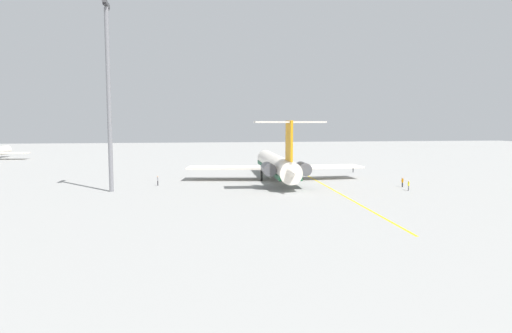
# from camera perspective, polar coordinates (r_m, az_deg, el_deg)

# --- Properties ---
(ground) EXTENTS (386.64, 386.64, 0.00)m
(ground) POSITION_cam_1_polar(r_m,az_deg,el_deg) (94.00, 7.78, -1.37)
(ground) COLOR gray
(main_jetliner) EXTENTS (39.84, 35.31, 11.60)m
(main_jetliner) POSITION_cam_1_polar(r_m,az_deg,el_deg) (87.41, 2.66, 0.26)
(main_jetliner) COLOR silver
(main_jetliner) RESTS_ON ground
(ground_crew_near_nose) EXTENTS (0.41, 0.28, 1.72)m
(ground_crew_near_nose) POSITION_cam_1_polar(r_m,az_deg,el_deg) (82.36, 18.21, -1.76)
(ground_crew_near_nose) COLOR black
(ground_crew_near_nose) RESTS_ON ground
(ground_crew_near_tail) EXTENTS (0.26, 0.42, 1.65)m
(ground_crew_near_tail) POSITION_cam_1_polar(r_m,az_deg,el_deg) (105.19, 12.31, -0.16)
(ground_crew_near_tail) COLOR black
(ground_crew_near_tail) RESTS_ON ground
(ground_crew_portside) EXTENTS (0.40, 0.28, 1.75)m
(ground_crew_portside) POSITION_cam_1_polar(r_m,az_deg,el_deg) (82.10, -12.44, -1.63)
(ground_crew_portside) COLOR black
(ground_crew_portside) RESTS_ON ground
(ground_crew_starboard) EXTENTS (0.38, 0.27, 1.69)m
(ground_crew_starboard) POSITION_cam_1_polar(r_m,az_deg,el_deg) (78.36, 18.92, -2.15)
(ground_crew_starboard) COLOR black
(ground_crew_starboard) RESTS_ON ground
(safety_cone_nose) EXTENTS (0.40, 0.40, 0.55)m
(safety_cone_nose) POSITION_cam_1_polar(r_m,az_deg,el_deg) (111.86, 7.55, -0.16)
(safety_cone_nose) COLOR #EA590F
(safety_cone_nose) RESTS_ON ground
(taxiway_centreline) EXTENTS (93.62, 7.82, 0.01)m
(taxiway_centreline) POSITION_cam_1_polar(r_m,az_deg,el_deg) (90.79, 7.35, -1.59)
(taxiway_centreline) COLOR gold
(taxiway_centreline) RESTS_ON ground
(light_mast) EXTENTS (4.00, 0.70, 30.21)m
(light_mast) POSITION_cam_1_polar(r_m,az_deg,el_deg) (76.25, -18.31, 9.18)
(light_mast) COLOR slate
(light_mast) RESTS_ON ground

